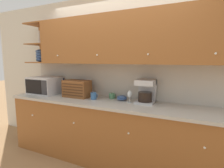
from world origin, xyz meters
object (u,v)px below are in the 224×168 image
(wine_bottle, at_px, (64,87))
(bowl_stack_on_counter, at_px, (122,98))
(mug_blue_second, at_px, (94,96))
(coffee_maker, at_px, (146,91))
(microwave, at_px, (45,85))
(bread_box, at_px, (77,89))
(mug, at_px, (112,96))
(wine_glass, at_px, (130,95))

(wine_bottle, xyz_separation_m, bowl_stack_on_counter, (1.07, 0.06, -0.10))
(mug_blue_second, height_order, coffee_maker, coffee_maker)
(microwave, relative_size, bread_box, 1.23)
(bowl_stack_on_counter, bearing_deg, wine_bottle, -176.54)
(microwave, height_order, mug, microwave)
(bread_box, height_order, coffee_maker, coffee_maker)
(bread_box, height_order, wine_glass, bread_box)
(bowl_stack_on_counter, bearing_deg, mug, 170.09)
(microwave, height_order, bread_box, microwave)
(bowl_stack_on_counter, bearing_deg, wine_glass, -33.40)
(mug_blue_second, distance_m, wine_glass, 0.58)
(bread_box, height_order, bowl_stack_on_counter, bread_box)
(mug_blue_second, bearing_deg, wine_bottle, 172.94)
(mug, relative_size, coffee_maker, 0.29)
(wine_bottle, bearing_deg, wine_glass, -1.92)
(bread_box, xyz_separation_m, mug_blue_second, (0.34, -0.03, -0.08))
(microwave, bearing_deg, mug, 7.38)
(microwave, xyz_separation_m, bowl_stack_on_counter, (1.46, 0.13, -0.12))
(microwave, xyz_separation_m, mug_blue_second, (1.04, -0.01, -0.10))
(wine_bottle, relative_size, coffee_maker, 0.88)
(wine_bottle, distance_m, wine_glass, 1.24)
(mug, bearing_deg, bread_box, -165.70)
(mug_blue_second, bearing_deg, microwave, 179.27)
(wine_glass, bearing_deg, mug, 158.18)
(wine_bottle, height_order, coffee_maker, coffee_maker)
(wine_glass, bearing_deg, mug_blue_second, -176.06)
(mug_blue_second, xyz_separation_m, bowl_stack_on_counter, (0.42, 0.15, -0.02))
(mug, xyz_separation_m, wine_glass, (0.35, -0.14, 0.08))
(mug_blue_second, bearing_deg, wine_glass, 3.94)
(bread_box, bearing_deg, mug_blue_second, -5.26)
(bread_box, distance_m, bowl_stack_on_counter, 0.78)
(wine_glass, relative_size, coffee_maker, 0.52)
(microwave, distance_m, mug, 1.29)
(bowl_stack_on_counter, bearing_deg, coffee_maker, -2.49)
(microwave, distance_m, bread_box, 0.70)
(bread_box, distance_m, wine_glass, 0.92)
(bowl_stack_on_counter, bearing_deg, microwave, -174.80)
(bread_box, bearing_deg, microwave, -178.50)
(bread_box, xyz_separation_m, mug, (0.58, 0.15, -0.10))
(mug, bearing_deg, wine_glass, -21.82)
(bread_box, distance_m, mug_blue_second, 0.36)
(microwave, xyz_separation_m, wine_glass, (1.62, 0.03, -0.04))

